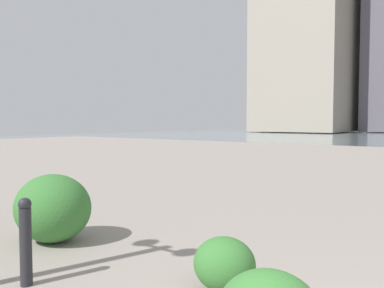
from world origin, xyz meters
name	(u,v)px	position (x,y,z in m)	size (l,w,h in m)	color
building_annex	(309,7)	(24.52, -61.05, 19.13)	(13.04, 15.18, 38.25)	#9E9384
bollard_near	(26,240)	(3.75, -0.42, 0.47)	(0.13, 0.13, 0.90)	#232328
shrub_low	(53,208)	(4.86, -1.50, 0.47)	(1.10, 0.99, 0.93)	#387533
shrub_wide	(224,264)	(2.08, -1.51, 0.27)	(0.63, 0.56, 0.53)	#387533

